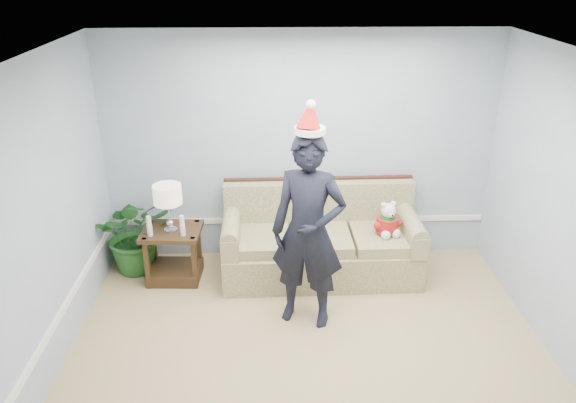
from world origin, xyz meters
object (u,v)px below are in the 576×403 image
Objects in this scene: table_lamp at (168,196)px; teddy_bear at (387,223)px; houseplant at (136,233)px; side_table at (174,259)px; sofa at (320,243)px; man at (308,232)px.

teddy_bear is at bearing -0.00° from table_lamp.
table_lamp is 0.58× the size of houseplant.
sofa is at bearing 3.62° from side_table.
side_table is at bearing 91.69° from table_lamp.
sofa is at bearing -3.07° from houseplant.
side_table is 1.22× the size of table_lamp.
man is at bearing -103.51° from sofa.
side_table is 0.34× the size of man.
sofa is 1.80m from table_lamp.
teddy_bear is at bearing -5.20° from houseplant.
houseplant is (-0.45, 0.22, 0.23)m from side_table.
man is at bearing -29.33° from side_table.
man reaches higher than sofa.
houseplant is 2.24m from man.
houseplant is at bearing 175.85° from sofa.
side_table is at bearing 167.74° from man.
table_lamp is at bearing 168.92° from man.
sofa reaches higher than side_table.
table_lamp is 0.28× the size of man.
man is at bearing -28.52° from houseplant.
man is (1.46, -0.78, -0.05)m from table_lamp.
man is 1.25m from teddy_bear.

